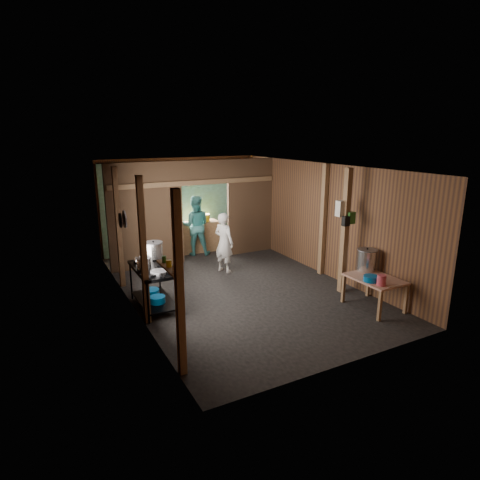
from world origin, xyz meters
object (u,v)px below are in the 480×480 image
prep_table (374,293)px  stock_pot (367,260)px  stove_pot_large (154,251)px  cook (224,243)px  pink_bucket (381,280)px  yellow_tub (203,218)px  gas_range (154,288)px

prep_table → stock_pot: (0.17, 0.42, 0.51)m
stove_pot_large → cook: 2.08m
pink_bucket → yellow_tub: bearing=101.7°
stove_pot_large → stock_pot: size_ratio=0.81×
pink_bucket → cook: bearing=111.7°
stock_pot → yellow_tub: size_ratio=1.25×
cook → yellow_tub: bearing=-33.4°
gas_range → cook: cook is taller
stove_pot_large → cook: (1.92, 0.76, -0.25)m
stock_pot → cook: 3.35m
yellow_tub → prep_table: bearing=-75.6°
gas_range → cook: 2.47m
gas_range → stove_pot_large: (0.17, 0.52, 0.57)m
gas_range → yellow_tub: (2.38, 3.21, 0.55)m
prep_table → cook: 3.65m
pink_bucket → yellow_tub: (-1.14, 5.50, 0.25)m
gas_range → yellow_tub: bearing=53.4°
yellow_tub → cook: (-0.29, -1.93, -0.23)m
cook → stove_pot_large: bearing=86.5°
gas_range → prep_table: size_ratio=1.34×
pink_bucket → gas_range: bearing=146.8°
stock_pot → prep_table: bearing=-112.1°
gas_range → prep_table: 4.20m
stove_pot_large → pink_bucket: (3.35, -2.82, -0.27)m
yellow_tub → gas_range: bearing=-126.6°
gas_range → stove_pot_large: size_ratio=3.70×
prep_table → yellow_tub: yellow_tub is taller
prep_table → pink_bucket: pink_bucket is taller
stove_pot_large → yellow_tub: stove_pot_large is taller
yellow_tub → cook: cook is taller
yellow_tub → pink_bucket: bearing=-78.3°
stock_pot → yellow_tub: 4.99m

